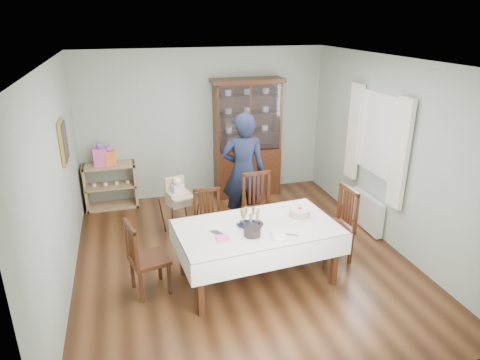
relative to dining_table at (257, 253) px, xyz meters
name	(u,v)px	position (x,y,z in m)	size (l,w,h in m)	color
floor	(241,257)	(-0.05, 0.56, -0.38)	(5.00, 5.00, 0.00)	#593319
room_shell	(231,131)	(-0.05, 1.09, 1.32)	(5.00, 5.00, 5.00)	#9EAA99
dining_table	(257,253)	(0.00, 0.00, 0.00)	(2.09, 1.32, 0.76)	#432110
china_cabinet	(247,136)	(0.70, 2.82, 0.74)	(1.30, 0.48, 2.18)	#432110
sideboard	(111,186)	(-1.80, 2.84, 0.02)	(0.90, 0.38, 0.80)	tan
picture_frame	(63,142)	(-2.27, 1.36, 1.27)	(0.04, 0.48, 0.58)	gold
window	(379,135)	(2.17, 0.86, 1.17)	(0.04, 1.02, 1.22)	white
curtain_left	(400,154)	(2.11, 0.24, 1.07)	(0.07, 0.30, 1.55)	silver
curtain_right	(354,132)	(2.11, 1.48, 1.07)	(0.07, 0.30, 1.55)	silver
radiator	(367,212)	(2.11, 0.86, -0.08)	(0.10, 0.80, 0.55)	white
chair_far_left	(208,233)	(-0.45, 0.91, -0.12)	(0.44, 0.44, 0.90)	#432110
chair_far_right	(260,221)	(0.36, 0.99, -0.08)	(0.49, 0.49, 1.03)	#432110
chair_end_left	(149,271)	(-1.36, 0.10, -0.10)	(0.52, 0.52, 0.96)	#432110
chair_end_right	(333,239)	(1.17, 0.20, -0.07)	(0.50, 0.50, 1.05)	#432110
woman	(243,172)	(0.24, 1.48, 0.55)	(0.68, 0.45, 1.88)	black
high_chair	(179,212)	(-0.79, 1.50, -0.02)	(0.52, 0.52, 0.95)	black
champagne_tray	(250,221)	(-0.08, 0.05, 0.44)	(0.35, 0.35, 0.21)	silver
birthday_cake	(300,213)	(0.61, 0.11, 0.43)	(0.31, 0.31, 0.21)	white
plate_stack_dark	(252,232)	(-0.13, -0.20, 0.42)	(0.21, 0.21, 0.10)	black
plate_stack_white	(278,233)	(0.16, -0.31, 0.42)	(0.20, 0.20, 0.09)	white
napkin_stack	(223,238)	(-0.49, -0.20, 0.39)	(0.15, 0.15, 0.02)	#FC5CB1
cutlery	(214,233)	(-0.56, -0.05, 0.38)	(0.12, 0.18, 0.01)	silver
cake_knife	(288,234)	(0.28, -0.30, 0.38)	(0.27, 0.02, 0.01)	silver
gift_bag_pink	(100,155)	(-1.92, 2.82, 0.60)	(0.24, 0.17, 0.41)	#FC5CB1
gift_bag_orange	(110,156)	(-1.77, 2.82, 0.57)	(0.22, 0.18, 0.35)	orange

